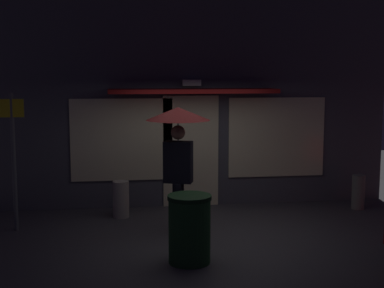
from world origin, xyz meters
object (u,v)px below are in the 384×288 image
sidewalk_bollard (121,199)px  sidewalk_bollard_2 (358,192)px  street_sign_post (13,153)px  person_with_umbrella (178,135)px  trash_bin (189,229)px

sidewalk_bollard → sidewalk_bollard_2: bearing=-0.2°
street_sign_post → sidewalk_bollard_2: 6.45m
sidewalk_bollard → sidewalk_bollard_2: sidewalk_bollard is taller
person_with_umbrella → sidewalk_bollard_2: person_with_umbrella is taller
street_sign_post → trash_bin: size_ratio=2.41×
person_with_umbrella → sidewalk_bollard_2: size_ratio=3.11×
person_with_umbrella → trash_bin: (-0.01, -1.47, -1.16)m
person_with_umbrella → street_sign_post: 2.76m
sidewalk_bollard → trash_bin: 2.73m
person_with_umbrella → trash_bin: 1.87m
person_with_umbrella → street_sign_post: size_ratio=0.90×
person_with_umbrella → sidewalk_bollard_2: 4.03m
street_sign_post → sidewalk_bollard_2: size_ratio=3.45×
trash_bin → sidewalk_bollard: bearing=109.9°
sidewalk_bollard_2 → trash_bin: 4.46m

